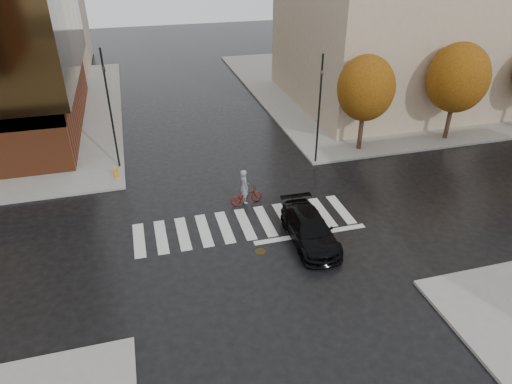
% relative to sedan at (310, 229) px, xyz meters
% --- Properties ---
extents(ground, '(120.00, 120.00, 0.00)m').
position_rel_sedan_xyz_m(ground, '(-2.73, 1.80, -0.71)').
color(ground, black).
rests_on(ground, ground).
extents(sidewalk_ne, '(30.00, 30.00, 0.15)m').
position_rel_sedan_xyz_m(sidewalk_ne, '(18.27, 22.80, -0.63)').
color(sidewalk_ne, gray).
rests_on(sidewalk_ne, ground).
extents(crosswalk, '(12.00, 3.00, 0.01)m').
position_rel_sedan_xyz_m(crosswalk, '(-2.73, 2.30, -0.70)').
color(crosswalk, silver).
rests_on(crosswalk, ground).
extents(tree_ne_a, '(3.80, 3.80, 6.50)m').
position_rel_sedan_xyz_m(tree_ne_a, '(7.27, 9.20, 3.75)').
color(tree_ne_a, black).
rests_on(tree_ne_a, sidewalk_ne).
extents(tree_ne_b, '(4.20, 4.20, 6.89)m').
position_rel_sedan_xyz_m(tree_ne_b, '(14.27, 9.20, 3.91)').
color(tree_ne_b, black).
rests_on(tree_ne_b, sidewalk_ne).
extents(sedan, '(2.08, 4.90, 1.41)m').
position_rel_sedan_xyz_m(sedan, '(0.00, 0.00, 0.00)').
color(sedan, black).
rests_on(sedan, ground).
extents(cyclist, '(1.97, 0.91, 2.16)m').
position_rel_sedan_xyz_m(cyclist, '(-2.19, 4.30, 0.03)').
color(cyclist, maroon).
rests_on(cyclist, ground).
extents(traffic_light_nw, '(0.23, 0.21, 7.54)m').
position_rel_sedan_xyz_m(traffic_light_nw, '(-9.03, 10.80, 3.77)').
color(traffic_light_nw, black).
rests_on(traffic_light_nw, sidewalk_nw).
extents(traffic_light_ne, '(0.17, 0.20, 7.04)m').
position_rel_sedan_xyz_m(traffic_light_ne, '(3.57, 8.10, 3.42)').
color(traffic_light_ne, black).
rests_on(traffic_light_ne, sidewalk_ne).
extents(fire_hydrant, '(0.27, 0.27, 0.75)m').
position_rel_sedan_xyz_m(fire_hydrant, '(-9.23, 9.19, -0.15)').
color(fire_hydrant, orange).
rests_on(fire_hydrant, sidewalk_nw).
extents(manhole, '(0.71, 0.71, 0.01)m').
position_rel_sedan_xyz_m(manhole, '(-2.60, -0.20, -0.70)').
color(manhole, '#3E3216').
rests_on(manhole, ground).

